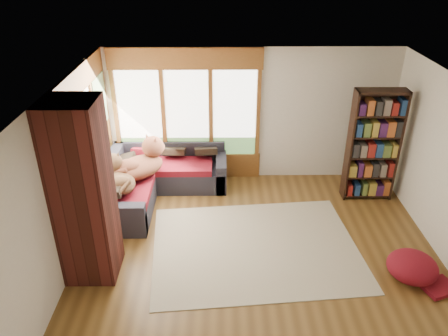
# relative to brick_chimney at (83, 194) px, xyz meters

# --- Properties ---
(floor) EXTENTS (5.50, 5.50, 0.00)m
(floor) POSITION_rel_brick_chimney_xyz_m (2.40, 0.35, -1.30)
(floor) COLOR #583A18
(floor) RESTS_ON ground
(ceiling) EXTENTS (5.50, 5.50, 0.00)m
(ceiling) POSITION_rel_brick_chimney_xyz_m (2.40, 0.35, 1.30)
(ceiling) COLOR white
(wall_back) EXTENTS (5.50, 0.04, 2.60)m
(wall_back) POSITION_rel_brick_chimney_xyz_m (2.40, 2.85, 0.00)
(wall_back) COLOR silver
(wall_back) RESTS_ON ground
(wall_front) EXTENTS (5.50, 0.04, 2.60)m
(wall_front) POSITION_rel_brick_chimney_xyz_m (2.40, -2.15, 0.00)
(wall_front) COLOR silver
(wall_front) RESTS_ON ground
(wall_left) EXTENTS (0.04, 5.00, 2.60)m
(wall_left) POSITION_rel_brick_chimney_xyz_m (-0.35, 0.35, 0.00)
(wall_left) COLOR silver
(wall_left) RESTS_ON ground
(windows_back) EXTENTS (2.82, 0.10, 1.90)m
(windows_back) POSITION_rel_brick_chimney_xyz_m (1.20, 2.82, 0.05)
(windows_back) COLOR brown
(windows_back) RESTS_ON wall_back
(windows_left) EXTENTS (0.10, 2.62, 1.90)m
(windows_left) POSITION_rel_brick_chimney_xyz_m (-0.32, 1.55, 0.05)
(windows_left) COLOR brown
(windows_left) RESTS_ON wall_left
(roller_blind) EXTENTS (0.03, 0.72, 0.90)m
(roller_blind) POSITION_rel_brick_chimney_xyz_m (-0.29, 2.38, 0.45)
(roller_blind) COLOR gray
(roller_blind) RESTS_ON wall_left
(brick_chimney) EXTENTS (0.70, 0.70, 2.60)m
(brick_chimney) POSITION_rel_brick_chimney_xyz_m (0.00, 0.00, 0.00)
(brick_chimney) COLOR #471914
(brick_chimney) RESTS_ON ground
(sectional_sofa) EXTENTS (2.20, 2.20, 0.80)m
(sectional_sofa) POSITION_rel_brick_chimney_xyz_m (0.45, 2.05, -1.00)
(sectional_sofa) COLOR black
(sectional_sofa) RESTS_ON ground
(area_rug) EXTENTS (3.37, 2.70, 0.01)m
(area_rug) POSITION_rel_brick_chimney_xyz_m (2.37, 0.50, -1.29)
(area_rug) COLOR silver
(area_rug) RESTS_ON ground
(bookshelf) EXTENTS (0.89, 0.30, 2.07)m
(bookshelf) POSITION_rel_brick_chimney_xyz_m (4.54, 2.02, -0.26)
(bookshelf) COLOR black
(bookshelf) RESTS_ON ground
(pouf) EXTENTS (0.86, 0.86, 0.38)m
(pouf) POSITION_rel_brick_chimney_xyz_m (4.54, -0.20, -1.10)
(pouf) COLOR maroon
(pouf) RESTS_ON area_rug
(dog_tan) EXTENTS (1.13, 1.15, 0.57)m
(dog_tan) POSITION_rel_brick_chimney_xyz_m (0.43, 1.96, -0.48)
(dog_tan) COLOR brown
(dog_tan) RESTS_ON sectional_sofa
(dog_brindle) EXTENTS (0.82, 0.96, 0.47)m
(dog_brindle) POSITION_rel_brick_chimney_xyz_m (0.08, 1.49, -0.53)
(dog_brindle) COLOR #3B2618
(dog_brindle) RESTS_ON sectional_sofa
(throw_pillows) EXTENTS (1.98, 1.68, 0.45)m
(throw_pillows) POSITION_rel_brick_chimney_xyz_m (0.48, 2.20, -0.54)
(throw_pillows) COLOR black
(throw_pillows) RESTS_ON sectional_sofa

